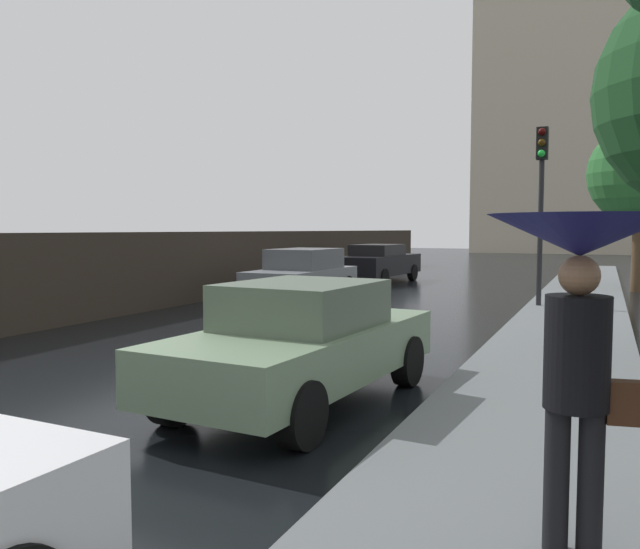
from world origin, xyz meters
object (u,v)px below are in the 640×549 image
car_black_behind_camera (379,262)px  traffic_light (541,182)px  car_green_far_ahead (303,342)px  street_tree_mid (640,174)px  pedestrian_with_umbrella_near (580,287)px  car_grey_near_kerb (303,274)px

car_black_behind_camera → traffic_light: 9.09m
car_green_far_ahead → street_tree_mid: bearing=80.1°
street_tree_mid → pedestrian_with_umbrella_near: bearing=-93.3°
car_green_far_ahead → street_tree_mid: (3.98, 15.70, 2.94)m
car_grey_near_kerb → car_black_behind_camera: car_grey_near_kerb is taller
car_grey_near_kerb → street_tree_mid: bearing=-140.8°
car_black_behind_camera → pedestrian_with_umbrella_near: pedestrian_with_umbrella_near is taller
car_grey_near_kerb → traffic_light: size_ratio=0.93×
traffic_light → street_tree_mid: 6.57m
car_grey_near_kerb → pedestrian_with_umbrella_near: size_ratio=2.06×
car_black_behind_camera → street_tree_mid: 8.96m
car_black_behind_camera → pedestrian_with_umbrella_near: bearing=116.1°
car_green_far_ahead → traffic_light: 10.01m
pedestrian_with_umbrella_near → street_tree_mid: bearing=-103.8°
street_tree_mid → traffic_light: bearing=-110.9°
traffic_light → street_tree_mid: bearing=69.1°
pedestrian_with_umbrella_near → street_tree_mid: 18.46m
pedestrian_with_umbrella_near → car_grey_near_kerb: bearing=-68.6°
car_grey_near_kerb → traffic_light: (6.06, 0.39, 2.32)m
traffic_light → pedestrian_with_umbrella_near: bearing=-83.9°
car_grey_near_kerb → pedestrian_with_umbrella_near: 13.96m
car_black_behind_camera → pedestrian_with_umbrella_near: size_ratio=2.38×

